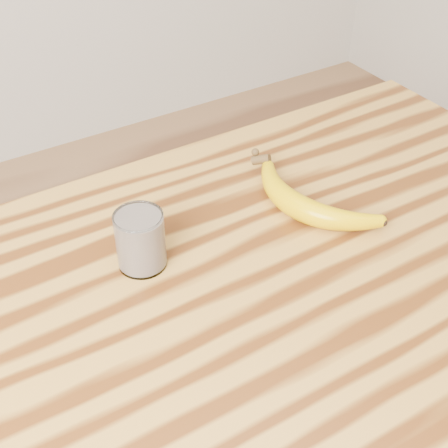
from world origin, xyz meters
TOP-DOWN VIEW (x-y plane):
  - table at (0.00, 0.00)m, footprint 1.20×0.80m
  - smoothie_glass at (-0.11, 0.15)m, footprint 0.07×0.07m
  - banana at (0.14, 0.12)m, footprint 0.20×0.34m

SIDE VIEW (x-z plane):
  - table at x=0.00m, z-range 0.32..1.22m
  - banana at x=0.14m, z-range 0.90..0.94m
  - smoothie_glass at x=-0.11m, z-range 0.90..0.99m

